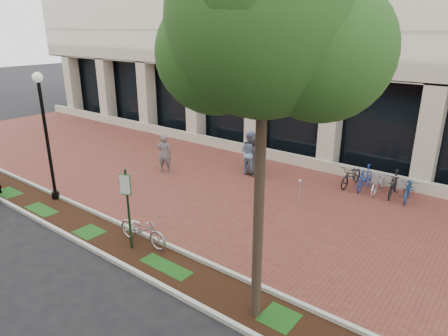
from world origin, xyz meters
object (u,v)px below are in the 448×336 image
Objects in this scene: lamppost at (46,131)px; pedestrian_left at (164,153)px; street_tree at (268,32)px; pedestrian_mid at (249,153)px; pedestrian_right at (255,155)px; locked_bicycle at (143,229)px; bollard at (300,192)px; parking_sign at (127,200)px; bike_rack_cluster at (379,182)px.

pedestrian_left is at bearing 76.54° from lamppost.
lamppost reaches higher than pedestrian_left.
street_tree is 4.10× the size of pedestrian_mid.
lamppost is at bearing 47.58° from pedestrian_right.
bollard is (2.36, 5.41, 0.01)m from locked_bicycle.
lamppost is 10.26m from street_tree.
street_tree is 10.44m from pedestrian_right.
pedestrian_right reaches higher than pedestrian_left.
locked_bicycle is at bearing -113.54° from bollard.
lamppost is at bearing 150.13° from parking_sign.
bollard is at bearing -125.31° from bike_rack_cluster.
bike_rack_cluster is at bearing -163.76° from pedestrian_mid.
pedestrian_left reaches higher than bollard.
bike_rack_cluster is at bearing 56.33° from bollard.
pedestrian_mid reaches higher than bollard.
pedestrian_mid is (4.27, 6.74, -1.67)m from lamppost.
parking_sign is at bearing 85.88° from pedestrian_right.
parking_sign is at bearing 165.96° from locked_bicycle.
pedestrian_right is 3.42m from bollard.
bollard is at bearing 44.28° from parking_sign.
pedestrian_right is 5.15m from bike_rack_cluster.
pedestrian_mid is at bearing 4.75° from locked_bicycle.
bike_rack_cluster reaches higher than locked_bicycle.
parking_sign is 1.34× the size of locked_bicycle.
parking_sign is 6.39m from bollard.
bike_rack_cluster is (8.37, 3.44, -0.39)m from pedestrian_left.
parking_sign is 7.43m from pedestrian_mid.
pedestrian_right is 0.63× the size of bike_rack_cluster.
pedestrian_right is at bearing 71.47° from parking_sign.
pedestrian_right is (-5.10, 7.50, -5.15)m from street_tree.
street_tree is at bearing 115.65° from pedestrian_right.
locked_bicycle is at bearing -118.94° from bike_rack_cluster.
street_tree is 4.36× the size of pedestrian_right.
bollard is at bearing 109.42° from street_tree.
pedestrian_mid reaches higher than pedestrian_right.
street_tree is at bearing -4.40° from lamppost.
parking_sign is 2.52× the size of bollard.
bollard is at bearing -26.31° from locked_bicycle.
lamppost is 5.12m from pedestrian_left.
lamppost is 2.40× the size of pedestrian_mid.
bollard is (2.44, 5.81, -1.07)m from parking_sign.
pedestrian_left reaches higher than locked_bicycle.
lamppost is 8.16m from pedestrian_mid.
parking_sign is 1.34× the size of pedestrian_right.
bollard is at bearing 34.53° from lamppost.
locked_bicycle is 6.37m from pedestrian_left.
street_tree is at bearing 111.86° from pedestrian_left.
parking_sign is 0.84× the size of bike_rack_cluster.
pedestrian_mid reaches higher than locked_bicycle.
parking_sign is at bearing -6.91° from lamppost.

